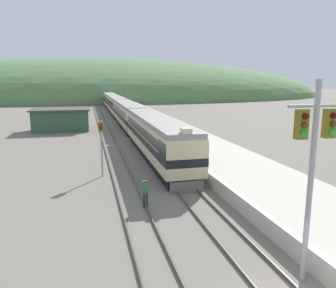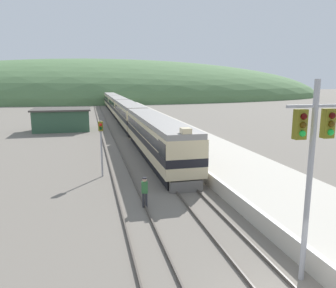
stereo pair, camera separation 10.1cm
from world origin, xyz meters
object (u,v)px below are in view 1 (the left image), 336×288
Objects in this scene: carriage_third at (117,105)px; signal_post_siding at (101,137)px; carriage_second at (129,114)px; carriage_fourth at (111,100)px; signal_mast_main at (313,153)px; track_worker at (145,190)px; express_train_lead_car at (156,136)px.

signal_post_siding reaches higher than carriage_third.
carriage_second is at bearing 78.55° from signal_post_siding.
carriage_second is 1.00× the size of carriage_third.
signal_mast_main is at bearing -89.05° from carriage_fourth.
carriage_second is 4.38× the size of signal_post_siding.
signal_post_siding is 7.64m from track_worker.
express_train_lead_car is 20.76m from signal_mast_main.
signal_post_siding reaches higher than track_worker.
carriage_third is 4.38× the size of signal_post_siding.
express_train_lead_car is 21.13m from carriage_second.
carriage_third and carriage_fourth have the same top height.
carriage_second is 2.58× the size of signal_mast_main.
signal_post_siding is (-5.31, -5.09, 0.95)m from express_train_lead_car.
carriage_second is at bearing 91.85° from signal_mast_main.
express_train_lead_car is 12.57m from track_worker.
carriage_second is (0.00, 21.13, -0.01)m from express_train_lead_car.
carriage_third is at bearing 90.00° from express_train_lead_car.
carriage_second and carriage_fourth have the same top height.
carriage_fourth reaches higher than track_worker.
carriage_second is at bearing 84.57° from track_worker.
carriage_fourth is 73.18m from track_worker.
carriage_fourth is 2.58× the size of signal_mast_main.
carriage_third is 19.93m from carriage_fourth.
track_worker is at bearing -104.60° from express_train_lead_car.
express_train_lead_car is at bearing -90.00° from carriage_third.
signal_post_siding reaches higher than carriage_second.
track_worker is at bearing 118.16° from signal_mast_main.
signal_mast_main reaches higher than carriage_second.
carriage_third is (0.00, 19.93, 0.00)m from carriage_second.
signal_mast_main is at bearing -66.69° from signal_post_siding.
signal_post_siding is (-6.66, 15.45, -1.74)m from signal_mast_main.
express_train_lead_car is at bearing -90.00° from carriage_second.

